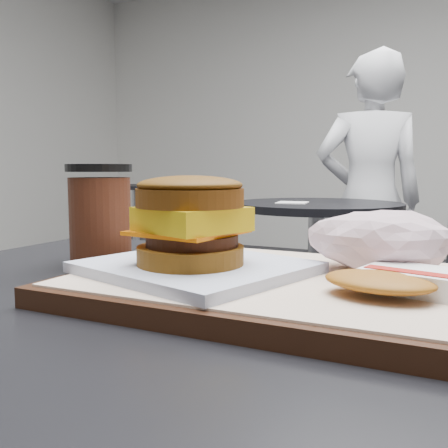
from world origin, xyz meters
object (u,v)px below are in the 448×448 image
crumpled_wrapper (380,241)px  patron (369,201)px  neighbor_table (316,250)px  coffee_cup (100,216)px  serving_tray (281,285)px  hash_brown (404,281)px  breakfast_sandwich (192,232)px

crumpled_wrapper → patron: patron is taller
neighbor_table → coffee_cup: bearing=-84.5°
crumpled_wrapper → neighbor_table: (-0.49, 1.54, -0.27)m
serving_tray → coffee_cup: coffee_cup is taller
coffee_cup → patron: (-0.03, 2.08, -0.10)m
hash_brown → patron: size_ratio=0.09×
breakfast_sandwich → patron: size_ratio=0.16×
serving_tray → patron: size_ratio=0.26×
breakfast_sandwich → neighbor_table: bearing=101.4°
coffee_cup → serving_tray: bearing=-11.3°
breakfast_sandwich → patron: (-0.21, 2.16, -0.10)m
hash_brown → neighbor_table: hash_brown is taller
coffee_cup → neighbor_table: size_ratio=0.17×
serving_tray → hash_brown: size_ratio=2.96×
coffee_cup → patron: bearing=90.8°
neighbor_table → patron: bearing=77.4°
serving_tray → breakfast_sandwich: breakfast_sandwich is taller
serving_tray → hash_brown: bearing=-13.7°
serving_tray → breakfast_sandwich: size_ratio=1.65×
serving_tray → coffee_cup: bearing=168.7°
coffee_cup → patron: size_ratio=0.09×
crumpled_wrapper → breakfast_sandwich: bearing=-150.3°
breakfast_sandwich → crumpled_wrapper: breakfast_sandwich is taller
hash_brown → patron: bearing=100.4°
breakfast_sandwich → hash_brown: breakfast_sandwich is taller
breakfast_sandwich → coffee_cup: 0.20m
breakfast_sandwich → neighbor_table: breakfast_sandwich is taller
neighbor_table → breakfast_sandwich: bearing=-78.6°
coffee_cup → hash_brown: bearing=-12.0°
breakfast_sandwich → crumpled_wrapper: size_ratio=1.71×
serving_tray → coffee_cup: size_ratio=3.05×
hash_brown → neighbor_table: 1.72m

